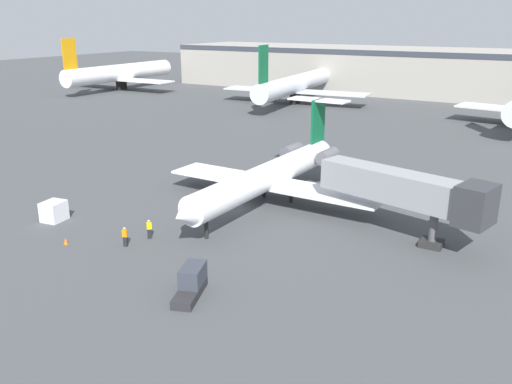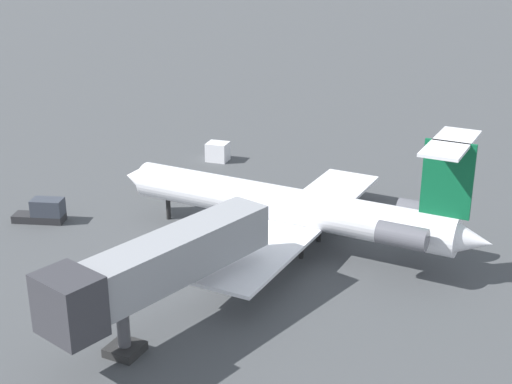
{
  "view_description": "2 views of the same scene",
  "coord_description": "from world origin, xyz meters",
  "px_view_note": "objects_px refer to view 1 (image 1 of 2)",
  "views": [
    {
      "loc": [
        26.69,
        -42.22,
        17.94
      ],
      "look_at": [
        2.14,
        -0.53,
        2.26
      ],
      "focal_mm": 37.59,
      "sensor_mm": 36.0,
      "label": 1
    },
    {
      "loc": [
        44.89,
        21.11,
        21.77
      ],
      "look_at": [
        1.95,
        0.13,
        3.74
      ],
      "focal_mm": 49.62,
      "sensor_mm": 36.0,
      "label": 2
    }
  ],
  "objects_px": {
    "ground_crew_marshaller": "(125,237)",
    "ground_crew_loader": "(149,229)",
    "regional_jet": "(272,173)",
    "jet_bridge": "(412,191)",
    "traffic_cone_near": "(66,241)",
    "baggage_tug_lead": "(191,282)",
    "parked_airliner_west_end": "(120,73)",
    "cargo_container_uld": "(54,211)",
    "parked_airliner_west_mid": "(295,85)"
  },
  "relations": [
    {
      "from": "ground_crew_marshaller",
      "to": "ground_crew_loader",
      "type": "distance_m",
      "value": 2.38
    },
    {
      "from": "regional_jet",
      "to": "jet_bridge",
      "type": "bearing_deg",
      "value": -9.61
    },
    {
      "from": "traffic_cone_near",
      "to": "baggage_tug_lead",
      "type": "bearing_deg",
      "value": -5.85
    },
    {
      "from": "regional_jet",
      "to": "parked_airliner_west_end",
      "type": "xyz_separation_m",
      "value": [
        -78.25,
        59.48,
        1.32
      ]
    },
    {
      "from": "ground_crew_marshaller",
      "to": "cargo_container_uld",
      "type": "relative_size",
      "value": 0.75
    },
    {
      "from": "traffic_cone_near",
      "to": "ground_crew_loader",
      "type": "bearing_deg",
      "value": 40.8
    },
    {
      "from": "ground_crew_marshaller",
      "to": "parked_airliner_west_mid",
      "type": "relative_size",
      "value": 0.04
    },
    {
      "from": "traffic_cone_near",
      "to": "cargo_container_uld",
      "type": "bearing_deg",
      "value": 148.22
    },
    {
      "from": "ground_crew_loader",
      "to": "parked_airliner_west_mid",
      "type": "height_order",
      "value": "parked_airliner_west_mid"
    },
    {
      "from": "cargo_container_uld",
      "to": "traffic_cone_near",
      "type": "height_order",
      "value": "cargo_container_uld"
    },
    {
      "from": "jet_bridge",
      "to": "ground_crew_loader",
      "type": "relative_size",
      "value": 9.07
    },
    {
      "from": "regional_jet",
      "to": "traffic_cone_near",
      "type": "relative_size",
      "value": 51.87
    },
    {
      "from": "cargo_container_uld",
      "to": "traffic_cone_near",
      "type": "bearing_deg",
      "value": -31.78
    },
    {
      "from": "parked_airliner_west_end",
      "to": "jet_bridge",
      "type": "bearing_deg",
      "value": -33.71
    },
    {
      "from": "baggage_tug_lead",
      "to": "parked_airliner_west_mid",
      "type": "xyz_separation_m",
      "value": [
        -32.34,
        80.34,
        3.41
      ]
    },
    {
      "from": "ground_crew_marshaller",
      "to": "regional_jet",
      "type": "bearing_deg",
      "value": 72.24
    },
    {
      "from": "ground_crew_marshaller",
      "to": "parked_airliner_west_end",
      "type": "bearing_deg",
      "value": 134.15
    },
    {
      "from": "ground_crew_loader",
      "to": "traffic_cone_near",
      "type": "height_order",
      "value": "ground_crew_loader"
    },
    {
      "from": "ground_crew_marshaller",
      "to": "traffic_cone_near",
      "type": "height_order",
      "value": "ground_crew_marshaller"
    },
    {
      "from": "regional_jet",
      "to": "ground_crew_marshaller",
      "type": "bearing_deg",
      "value": -107.76
    },
    {
      "from": "ground_crew_loader",
      "to": "parked_airliner_west_end",
      "type": "xyz_separation_m",
      "value": [
        -73.74,
        73.04,
        3.56
      ]
    },
    {
      "from": "cargo_container_uld",
      "to": "traffic_cone_near",
      "type": "relative_size",
      "value": 4.11
    },
    {
      "from": "jet_bridge",
      "to": "parked_airliner_west_mid",
      "type": "xyz_separation_m",
      "value": [
        -42.49,
        63.3,
        -0.05
      ]
    },
    {
      "from": "baggage_tug_lead",
      "to": "traffic_cone_near",
      "type": "relative_size",
      "value": 7.71
    },
    {
      "from": "ground_crew_marshaller",
      "to": "parked_airliner_west_mid",
      "type": "distance_m",
      "value": 80.08
    },
    {
      "from": "jet_bridge",
      "to": "traffic_cone_near",
      "type": "bearing_deg",
      "value": -147.39
    },
    {
      "from": "baggage_tug_lead",
      "to": "parked_airliner_west_mid",
      "type": "distance_m",
      "value": 86.67
    },
    {
      "from": "parked_airliner_west_end",
      "to": "parked_airliner_west_mid",
      "type": "distance_m",
      "value": 50.41
    },
    {
      "from": "ground_crew_marshaller",
      "to": "baggage_tug_lead",
      "type": "xyz_separation_m",
      "value": [
        9.56,
        -3.64,
        -0.02
      ]
    },
    {
      "from": "cargo_container_uld",
      "to": "ground_crew_loader",
      "type": "bearing_deg",
      "value": 6.64
    },
    {
      "from": "parked_airliner_west_mid",
      "to": "traffic_cone_near",
      "type": "bearing_deg",
      "value": -77.05
    },
    {
      "from": "ground_crew_loader",
      "to": "traffic_cone_near",
      "type": "xyz_separation_m",
      "value": [
        -5.21,
        -4.5,
        -0.58
      ]
    },
    {
      "from": "ground_crew_marshaller",
      "to": "parked_airliner_west_end",
      "type": "relative_size",
      "value": 0.05
    },
    {
      "from": "parked_airliner_west_end",
      "to": "ground_crew_marshaller",
      "type": "bearing_deg",
      "value": -45.85
    },
    {
      "from": "traffic_cone_near",
      "to": "parked_airliner_west_end",
      "type": "bearing_deg",
      "value": 131.47
    },
    {
      "from": "parked_airliner_west_mid",
      "to": "ground_crew_loader",
      "type": "bearing_deg",
      "value": -72.57
    },
    {
      "from": "ground_crew_loader",
      "to": "traffic_cone_near",
      "type": "bearing_deg",
      "value": -139.2
    },
    {
      "from": "ground_crew_marshaller",
      "to": "baggage_tug_lead",
      "type": "height_order",
      "value": "baggage_tug_lead"
    },
    {
      "from": "ground_crew_loader",
      "to": "cargo_container_uld",
      "type": "height_order",
      "value": "cargo_container_uld"
    },
    {
      "from": "traffic_cone_near",
      "to": "parked_airliner_west_end",
      "type": "height_order",
      "value": "parked_airliner_west_end"
    },
    {
      "from": "cargo_container_uld",
      "to": "parked_airliner_west_mid",
      "type": "xyz_separation_m",
      "value": [
        -12.85,
        75.61,
        3.33
      ]
    },
    {
      "from": "baggage_tug_lead",
      "to": "cargo_container_uld",
      "type": "xyz_separation_m",
      "value": [
        -19.49,
        4.73,
        0.08
      ]
    },
    {
      "from": "jet_bridge",
      "to": "traffic_cone_near",
      "type": "distance_m",
      "value": 29.19
    },
    {
      "from": "baggage_tug_lead",
      "to": "jet_bridge",
      "type": "bearing_deg",
      "value": 59.2
    },
    {
      "from": "jet_bridge",
      "to": "cargo_container_uld",
      "type": "distance_m",
      "value": 32.28
    },
    {
      "from": "ground_crew_loader",
      "to": "ground_crew_marshaller",
      "type": "bearing_deg",
      "value": -104.09
    },
    {
      "from": "ground_crew_loader",
      "to": "baggage_tug_lead",
      "type": "distance_m",
      "value": 10.78
    },
    {
      "from": "baggage_tug_lead",
      "to": "ground_crew_loader",
      "type": "bearing_deg",
      "value": 146.46
    },
    {
      "from": "regional_jet",
      "to": "traffic_cone_near",
      "type": "distance_m",
      "value": 20.7
    },
    {
      "from": "cargo_container_uld",
      "to": "parked_airliner_west_mid",
      "type": "height_order",
      "value": "parked_airliner_west_mid"
    }
  ]
}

